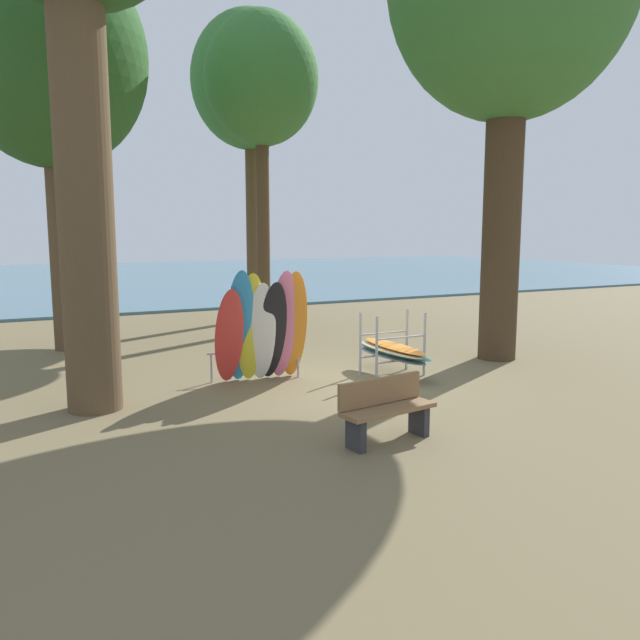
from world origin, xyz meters
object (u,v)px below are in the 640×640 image
Objects in this scene: board_storage_rack at (392,350)px; park_bench at (386,408)px; tree_far_right_back at (49,58)px; tree_far_left_back at (250,83)px; leaning_board_pile at (262,330)px; tree_mid_behind at (261,82)px.

park_bench is at bearing -124.84° from board_storage_rack.
park_bench is at bearing -70.37° from tree_far_right_back.
tree_far_left_back is 6.56m from tree_far_right_back.
board_storage_rack is at bearing -46.75° from tree_far_right_back.
park_bench is (-2.66, -11.87, -6.89)m from tree_far_left_back.
tree_far_left_back is 10.70m from leaning_board_pile.
tree_far_left_back is (0.55, 2.32, 0.52)m from tree_mid_behind.
tree_far_right_back is (-5.33, -0.51, -0.14)m from tree_mid_behind.
board_storage_rack reaches higher than park_bench.
tree_far_left_back is 11.03m from board_storage_rack.
leaning_board_pile is (-2.93, -8.11, -6.33)m from tree_far_left_back.
tree_mid_behind is 11.67m from park_bench.
leaning_board_pile is 1.01× the size of board_storage_rack.
tree_far_right_back is at bearing 119.15° from leaning_board_pile.
tree_far_left_back reaches higher than board_storage_rack.
board_storage_rack is 1.48× the size of park_bench.
park_bench is (-2.25, -3.23, -0.04)m from board_storage_rack.
park_bench is (-2.10, -9.55, -6.37)m from tree_mid_behind.
tree_far_right_back reaches higher than tree_mid_behind.
tree_far_right_back is at bearing -174.57° from tree_mid_behind.
tree_mid_behind is 8.54m from leaning_board_pile.
tree_mid_behind is at bearing 67.71° from leaning_board_pile.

